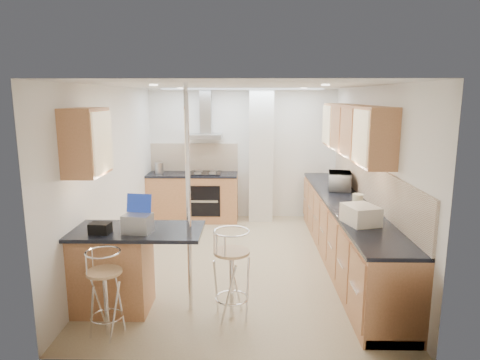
{
  "coord_description": "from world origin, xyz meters",
  "views": [
    {
      "loc": [
        0.11,
        -5.88,
        2.36
      ],
      "look_at": [
        -0.01,
        0.2,
        1.17
      ],
      "focal_mm": 32.0,
      "sensor_mm": 36.0,
      "label": 1
    }
  ],
  "objects_px": {
    "bar_stool_near": "(106,293)",
    "microwave": "(340,181)",
    "bread_bin": "(361,215)",
    "laptop": "(138,224)",
    "bar_stool_end": "(232,274)"
  },
  "relations": [
    {
      "from": "bar_stool_near",
      "to": "microwave",
      "type": "bearing_deg",
      "value": 40.62
    },
    {
      "from": "bar_stool_near",
      "to": "bread_bin",
      "type": "relative_size",
      "value": 2.18
    },
    {
      "from": "laptop",
      "to": "bar_stool_near",
      "type": "relative_size",
      "value": 0.32
    },
    {
      "from": "microwave",
      "to": "bar_stool_end",
      "type": "bearing_deg",
      "value": 154.36
    },
    {
      "from": "laptop",
      "to": "bar_stool_near",
      "type": "xyz_separation_m",
      "value": [
        -0.24,
        -0.42,
        -0.59
      ]
    },
    {
      "from": "bar_stool_near",
      "to": "bar_stool_end",
      "type": "relative_size",
      "value": 0.9
    },
    {
      "from": "bar_stool_end",
      "to": "laptop",
      "type": "bearing_deg",
      "value": 141.84
    },
    {
      "from": "microwave",
      "to": "laptop",
      "type": "distance_m",
      "value": 3.45
    },
    {
      "from": "microwave",
      "to": "laptop",
      "type": "relative_size",
      "value": 1.74
    },
    {
      "from": "laptop",
      "to": "bread_bin",
      "type": "distance_m",
      "value": 2.5
    },
    {
      "from": "laptop",
      "to": "bar_stool_end",
      "type": "height_order",
      "value": "laptop"
    },
    {
      "from": "bar_stool_end",
      "to": "bar_stool_near",
      "type": "bearing_deg",
      "value": 161.17
    },
    {
      "from": "bar_stool_near",
      "to": "bread_bin",
      "type": "distance_m",
      "value": 2.89
    },
    {
      "from": "microwave",
      "to": "bar_stool_near",
      "type": "height_order",
      "value": "microwave"
    },
    {
      "from": "bar_stool_near",
      "to": "bar_stool_end",
      "type": "xyz_separation_m",
      "value": [
        1.24,
        0.37,
        0.05
      ]
    }
  ]
}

